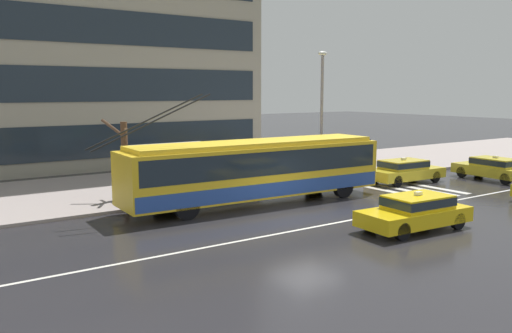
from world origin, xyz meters
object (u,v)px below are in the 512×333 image
(taxi_oncoming_near, at_px, (415,211))
(street_lamp, at_px, (322,106))
(taxi_cross_traffic, at_px, (493,168))
(trolleybus, at_px, (257,169))
(pedestrian_approaching_curb, at_px, (155,164))
(bus_shelter, at_px, (171,157))
(taxi_ahead_of_bus, at_px, (405,170))
(pedestrian_at_shelter, at_px, (182,158))
(street_tree_bare, at_px, (124,156))

(taxi_oncoming_near, relative_size, street_lamp, 0.63)
(taxi_cross_traffic, bearing_deg, taxi_oncoming_near, -159.50)
(trolleybus, height_order, taxi_cross_traffic, trolleybus)
(trolleybus, distance_m, pedestrian_approaching_curb, 4.70)
(bus_shelter, bearing_deg, taxi_ahead_of_bus, -16.00)
(trolleybus, height_order, taxi_ahead_of_bus, trolleybus)
(taxi_cross_traffic, bearing_deg, street_lamp, 152.43)
(pedestrian_approaching_curb, xyz_separation_m, street_lamp, (9.36, -0.81, 2.54))
(taxi_oncoming_near, relative_size, pedestrian_at_shelter, 2.27)
(taxi_oncoming_near, height_order, pedestrian_approaching_curb, pedestrian_approaching_curb)
(pedestrian_approaching_curb, bearing_deg, bus_shelter, 19.72)
(trolleybus, xyz_separation_m, taxi_ahead_of_bus, (9.86, -0.11, -0.86))
(trolleybus, relative_size, taxi_cross_traffic, 3.08)
(street_tree_bare, bearing_deg, taxi_oncoming_near, -57.47)
(taxi_oncoming_near, xyz_separation_m, street_lamp, (3.63, 9.35, 3.55))
(bus_shelter, distance_m, pedestrian_at_shelter, 1.60)
(trolleybus, bearing_deg, street_lamp, 21.58)
(taxi_ahead_of_bus, xyz_separation_m, pedestrian_approaching_curb, (-13.37, 3.23, 1.00))
(street_lamp, bearing_deg, taxi_oncoming_near, -111.24)
(bus_shelter, height_order, pedestrian_at_shelter, bus_shelter)
(taxi_cross_traffic, bearing_deg, bus_shelter, 161.50)
(taxi_cross_traffic, height_order, pedestrian_at_shelter, pedestrian_at_shelter)
(street_lamp, height_order, street_tree_bare, street_lamp)
(trolleybus, relative_size, street_tree_bare, 3.75)
(taxi_oncoming_near, bearing_deg, trolleybus, 107.42)
(pedestrian_approaching_curb, distance_m, street_lamp, 9.73)
(trolleybus, relative_size, bus_shelter, 3.60)
(trolleybus, bearing_deg, taxi_cross_traffic, -9.03)
(taxi_ahead_of_bus, relative_size, street_lamp, 0.65)
(taxi_cross_traffic, distance_m, bus_shelter, 18.32)
(taxi_oncoming_near, bearing_deg, street_tree_bare, 122.53)
(taxi_cross_traffic, xyz_separation_m, street_lamp, (-8.91, 4.66, 3.55))
(trolleybus, distance_m, taxi_ahead_of_bus, 9.89)
(pedestrian_at_shelter, bearing_deg, taxi_ahead_of_bus, -22.41)
(taxi_ahead_of_bus, bearing_deg, pedestrian_approaching_curb, 166.43)
(taxi_ahead_of_bus, distance_m, pedestrian_at_shelter, 12.26)
(taxi_cross_traffic, relative_size, street_tree_bare, 1.22)
(taxi_oncoming_near, xyz_separation_m, taxi_cross_traffic, (12.55, 4.69, -0.00))
(pedestrian_at_shelter, height_order, street_lamp, street_lamp)
(taxi_oncoming_near, distance_m, pedestrian_at_shelter, 12.19)
(taxi_ahead_of_bus, height_order, pedestrian_approaching_curb, pedestrian_approaching_curb)
(pedestrian_at_shelter, distance_m, pedestrian_approaching_curb, 2.52)
(taxi_cross_traffic, distance_m, street_tree_bare, 20.46)
(pedestrian_at_shelter, bearing_deg, street_tree_bare, -167.25)
(pedestrian_approaching_curb, bearing_deg, street_lamp, -4.92)
(trolleybus, height_order, taxi_oncoming_near, trolleybus)
(taxi_cross_traffic, xyz_separation_m, pedestrian_at_shelter, (-16.20, 6.89, 0.97))
(taxi_ahead_of_bus, xyz_separation_m, pedestrian_at_shelter, (-11.30, 4.66, 0.97))
(taxi_ahead_of_bus, height_order, bus_shelter, bus_shelter)
(taxi_cross_traffic, height_order, pedestrian_approaching_curb, pedestrian_approaching_curb)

